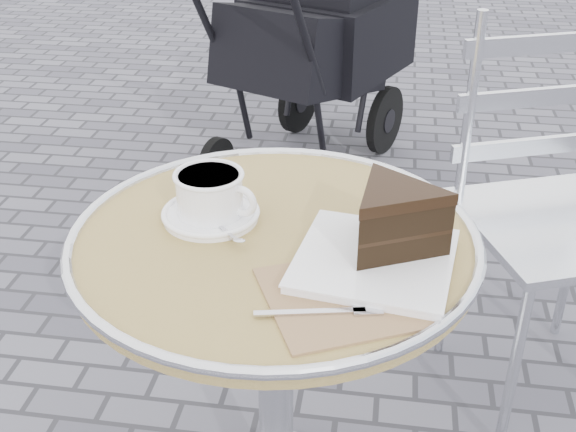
# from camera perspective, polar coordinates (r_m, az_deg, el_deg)

# --- Properties ---
(cafe_table) EXTENTS (0.72, 0.72, 0.74)m
(cafe_table) POSITION_cam_1_polar(r_m,az_deg,el_deg) (1.35, -1.03, -7.52)
(cafe_table) COLOR silver
(cafe_table) RESTS_ON ground
(cappuccino_set) EXTENTS (0.18, 0.19, 0.09)m
(cappuccino_set) POSITION_cam_1_polar(r_m,az_deg,el_deg) (1.29, -6.11, 1.37)
(cappuccino_set) COLOR white
(cappuccino_set) RESTS_ON cafe_table
(cake_plate_set) EXTENTS (0.33, 0.38, 0.13)m
(cake_plate_set) POSITION_cam_1_polar(r_m,az_deg,el_deg) (1.16, 7.97, -1.03)
(cake_plate_set) COLOR #8E6A4E
(cake_plate_set) RESTS_ON cafe_table
(bistro_chair) EXTENTS (0.57, 0.57, 0.98)m
(bistro_chair) POSITION_cam_1_polar(r_m,az_deg,el_deg) (1.88, 19.90, 3.59)
(bistro_chair) COLOR silver
(bistro_chair) RESTS_ON ground
(baby_stroller) EXTENTS (0.87, 1.18, 1.13)m
(baby_stroller) POSITION_cam_1_polar(r_m,az_deg,el_deg) (3.06, 2.05, 13.06)
(baby_stroller) COLOR black
(baby_stroller) RESTS_ON ground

